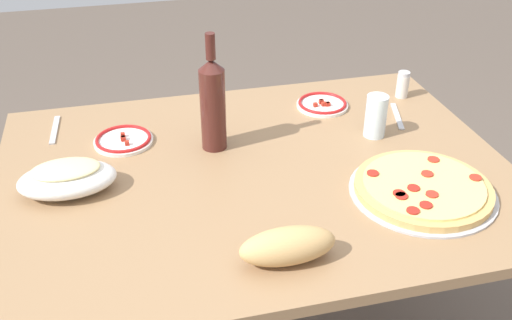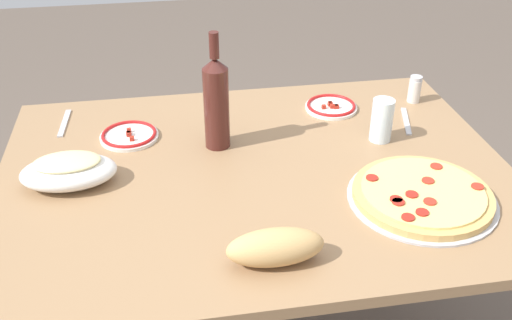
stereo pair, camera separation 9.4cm
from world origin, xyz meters
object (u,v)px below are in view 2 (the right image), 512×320
object	(u,v)px
baked_pasta_dish	(68,170)
water_glass	(382,120)
dining_table	(256,202)
side_plate_far	(331,106)
spice_shaker	(415,89)
bread_loaf	(275,247)
wine_bottle	(216,101)
pepperoni_pizza	(422,195)
side_plate_near	(129,135)

from	to	relation	value
baked_pasta_dish	water_glass	world-z (taller)	water_glass
dining_table	water_glass	xyz separation A→B (m)	(0.38, 0.10, 0.17)
baked_pasta_dish	side_plate_far	xyz separation A→B (m)	(0.77, 0.30, -0.03)
dining_table	spice_shaker	size ratio (longest dim) A/B	15.49
bread_loaf	wine_bottle	bearing A→B (deg)	97.18
water_glass	bread_loaf	distance (m)	0.61
dining_table	pepperoni_pizza	bearing A→B (deg)	-28.37
dining_table	bread_loaf	distance (m)	0.39
side_plate_near	side_plate_far	distance (m)	0.63
water_glass	spice_shaker	distance (m)	0.29
spice_shaker	baked_pasta_dish	bearing A→B (deg)	-163.76
baked_pasta_dish	side_plate_near	xyz separation A→B (m)	(0.14, 0.21, -0.03)
pepperoni_pizza	side_plate_far	distance (m)	0.52
wine_bottle	spice_shaker	bearing A→B (deg)	14.88
dining_table	pepperoni_pizza	size ratio (longest dim) A/B	3.72
side_plate_near	pepperoni_pizza	bearing A→B (deg)	-31.38
side_plate_near	wine_bottle	bearing A→B (deg)	-18.74
baked_pasta_dish	side_plate_near	world-z (taller)	baked_pasta_dish
wine_bottle	pepperoni_pizza	bearing A→B (deg)	-37.07
bread_loaf	spice_shaker	bearing A→B (deg)	49.09
pepperoni_pizza	side_plate_far	size ratio (longest dim) A/B	2.22
pepperoni_pizza	baked_pasta_dish	world-z (taller)	baked_pasta_dish
side_plate_far	dining_table	bearing A→B (deg)	-133.34
baked_pasta_dish	side_plate_near	bearing A→B (deg)	56.15
side_plate_near	spice_shaker	size ratio (longest dim) A/B	1.93
pepperoni_pizza	water_glass	size ratio (longest dim) A/B	2.90
pepperoni_pizza	baked_pasta_dish	bearing A→B (deg)	165.71
side_plate_near	side_plate_far	xyz separation A→B (m)	(0.63, 0.08, 0.00)
baked_pasta_dish	bread_loaf	xyz separation A→B (m)	(0.46, -0.38, -0.00)
dining_table	pepperoni_pizza	xyz separation A→B (m)	(0.38, -0.20, 0.12)
pepperoni_pizza	baked_pasta_dish	size ratio (longest dim) A/B	1.51
baked_pasta_dish	bread_loaf	size ratio (longest dim) A/B	1.15
bread_loaf	side_plate_near	bearing A→B (deg)	117.77
dining_table	wine_bottle	size ratio (longest dim) A/B	4.06
dining_table	water_glass	bearing A→B (deg)	14.74
baked_pasta_dish	dining_table	bearing A→B (deg)	-1.69
wine_bottle	side_plate_far	size ratio (longest dim) A/B	2.04
dining_table	bread_loaf	bearing A→B (deg)	-93.26
pepperoni_pizza	bread_loaf	xyz separation A→B (m)	(-0.40, -0.16, 0.03)
dining_table	wine_bottle	world-z (taller)	wine_bottle
dining_table	wine_bottle	bearing A→B (deg)	120.29
pepperoni_pizza	spice_shaker	distance (m)	0.56
water_glass	side_plate_near	world-z (taller)	water_glass
bread_loaf	spice_shaker	xyz separation A→B (m)	(0.59, 0.68, 0.00)
baked_pasta_dish	wine_bottle	world-z (taller)	wine_bottle
baked_pasta_dish	side_plate_near	size ratio (longest dim) A/B	1.43
baked_pasta_dish	spice_shaker	xyz separation A→B (m)	(1.05, 0.30, 0.00)
baked_pasta_dish	wine_bottle	bearing A→B (deg)	18.48
water_glass	spice_shaker	world-z (taller)	water_glass
wine_bottle	side_plate_far	bearing A→B (deg)	23.70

